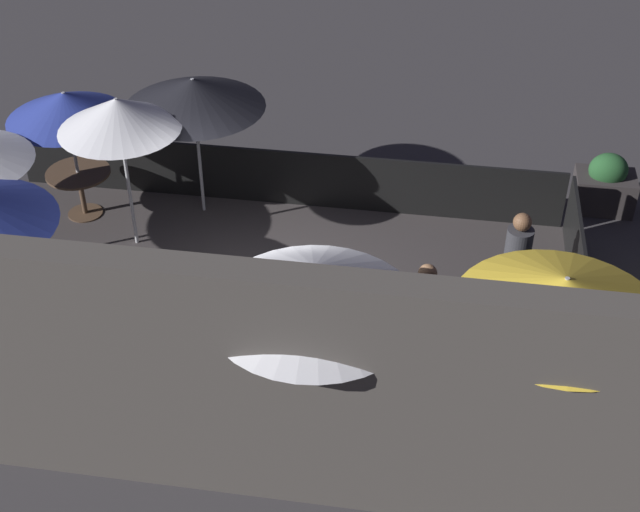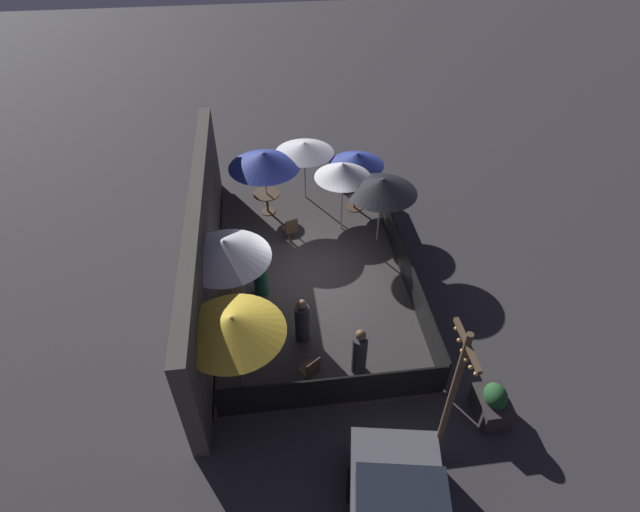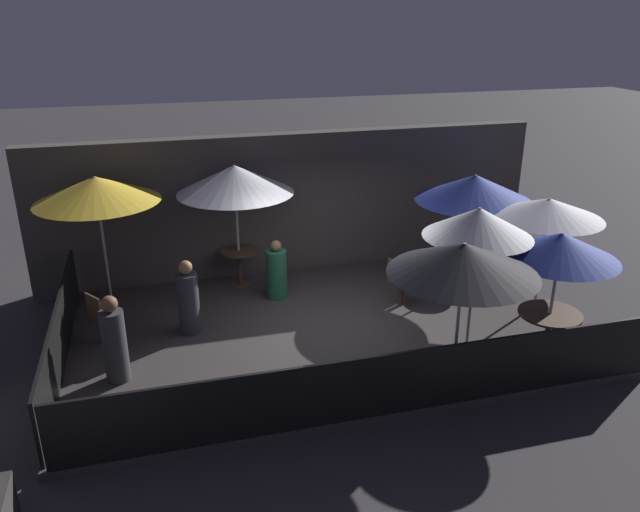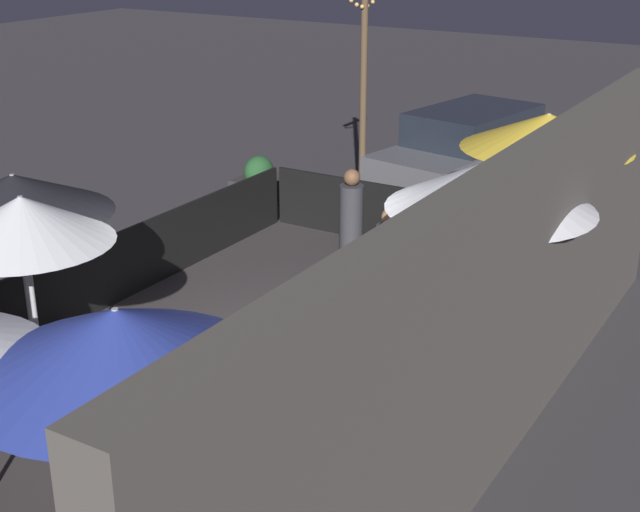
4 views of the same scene
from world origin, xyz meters
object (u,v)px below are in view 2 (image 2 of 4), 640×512
object	(u,v)px
patron_2	(359,353)
patio_umbrella_2	(225,249)
patio_umbrella_0	(357,159)
patio_umbrella_5	(232,324)
dining_table_2	(232,296)
patio_chair_1	(310,370)
patio_umbrella_3	(343,170)
patio_umbrella_6	(304,148)
patron_1	(261,279)
dining_table_1	(267,197)
patron_0	(302,321)
light_post	(451,400)
patio_chair_0	(290,229)
patio_umbrella_1	(264,160)
dining_table_0	(355,193)
planter_box	(493,404)
patio_umbrella_4	(382,185)

from	to	relation	value
patron_2	patio_umbrella_2	bearing A→B (deg)	115.99
patio_umbrella_0	patio_umbrella_5	world-z (taller)	patio_umbrella_5
dining_table_2	patio_chair_1	bearing A→B (deg)	-145.06
patio_chair_1	patio_umbrella_3	bearing A→B (deg)	-50.73
patio_umbrella_6	patron_1	xyz separation A→B (m)	(-4.59, 1.70, -1.42)
patio_umbrella_0	dining_table_1	distance (m)	3.22
dining_table_2	patron_0	bearing A→B (deg)	-122.97
patio_chair_1	light_post	xyz separation A→B (m)	(-2.14, -2.31, 1.64)
dining_table_1	patio_chair_0	world-z (taller)	patio_chair_0
patio_umbrella_3	patio_chair_0	size ratio (longest dim) A/B	2.53
patron_1	light_post	size ratio (longest dim) A/B	0.29
patio_umbrella_1	patio_umbrella_6	size ratio (longest dim) A/B	1.08
patio_umbrella_2	patio_umbrella_3	distance (m)	4.74
patio_umbrella_3	patron_1	world-z (taller)	patio_umbrella_3
patio_umbrella_1	patio_umbrella_6	distance (m)	1.53
dining_table_0	light_post	size ratio (longest dim) A/B	0.24
patron_1	planter_box	world-z (taller)	patron_1
dining_table_0	patron_0	distance (m)	5.93
patio_umbrella_5	dining_table_2	distance (m)	3.00
patio_umbrella_3	dining_table_0	size ratio (longest dim) A/B	2.42
patio_umbrella_3	patio_umbrella_4	size ratio (longest dim) A/B	1.06
dining_table_1	patio_umbrella_6	bearing A→B (deg)	-62.08
patio_chair_1	patron_2	world-z (taller)	patron_2
patio_umbrella_1	dining_table_2	size ratio (longest dim) A/B	3.03
planter_box	light_post	world-z (taller)	light_post
patio_umbrella_1	patio_umbrella_2	bearing A→B (deg)	166.11
dining_table_0	planter_box	distance (m)	8.29
patio_umbrella_4	planter_box	xyz separation A→B (m)	(-6.29, -1.22, -1.73)
patio_umbrella_6	patio_chair_1	bearing A→B (deg)	174.94
patio_umbrella_6	light_post	bearing A→B (deg)	-170.64
patio_umbrella_4	patio_chair_1	world-z (taller)	patio_umbrella_4
patio_umbrella_2	patio_umbrella_5	distance (m)	2.50
patio_umbrella_1	patio_umbrella_0	bearing A→B (deg)	-92.75
planter_box	patron_2	bearing A→B (deg)	61.13
dining_table_2	patio_umbrella_6	bearing A→B (deg)	-25.34
patio_umbrella_4	patio_umbrella_5	size ratio (longest dim) A/B	0.92
patio_umbrella_2	patio_umbrella_4	size ratio (longest dim) A/B	1.09
patio_chair_1	light_post	bearing A→B (deg)	-167.77
patio_umbrella_1	dining_table_0	size ratio (longest dim) A/B	2.31
planter_box	patio_umbrella_3	bearing A→B (deg)	17.68
dining_table_1	patron_2	distance (m)	7.01
patio_umbrella_1	patio_umbrella_3	size ratio (longest dim) A/B	0.95
dining_table_1	light_post	xyz separation A→B (m)	(-9.16, -2.98, 1.56)
patio_umbrella_2	patio_umbrella_6	world-z (taller)	patio_umbrella_2
patio_umbrella_5	planter_box	xyz separation A→B (m)	(-1.29, -5.47, -1.93)
patio_umbrella_0	patio_umbrella_1	distance (m)	2.95
patio_umbrella_1	patio_umbrella_4	distance (m)	3.88
patio_umbrella_4	patio_chair_1	distance (m)	5.91
patio_umbrella_0	planter_box	bearing A→B (deg)	-168.70
dining_table_1	patio_umbrella_4	bearing A→B (deg)	-120.57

